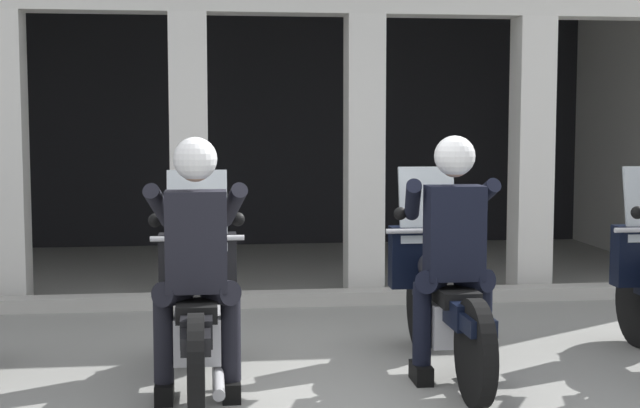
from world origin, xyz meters
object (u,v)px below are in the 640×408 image
(motorcycle_center_right, at_px, (441,296))
(police_officer_center_right, at_px, (453,237))
(motorcycle_center_left, at_px, (198,309))
(police_officer_center_left, at_px, (196,246))

(motorcycle_center_right, xyz_separation_m, police_officer_center_right, (-0.00, -0.28, 0.44))
(motorcycle_center_left, height_order, motorcycle_center_right, same)
(police_officer_center_left, xyz_separation_m, motorcycle_center_right, (1.62, 0.50, -0.44))
(police_officer_center_left, height_order, motorcycle_center_right, police_officer_center_left)
(motorcycle_center_left, distance_m, police_officer_center_right, 1.68)
(motorcycle_center_left, bearing_deg, police_officer_center_right, -19.53)
(police_officer_center_left, bearing_deg, motorcycle_center_left, 72.43)
(motorcycle_center_left, xyz_separation_m, police_officer_center_right, (1.62, -0.06, 0.44))
(police_officer_center_left, bearing_deg, motorcycle_center_right, -0.06)
(motorcycle_center_right, bearing_deg, motorcycle_center_left, -179.99)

